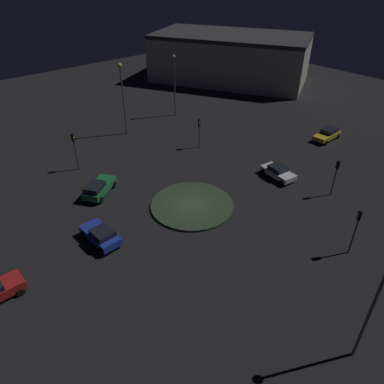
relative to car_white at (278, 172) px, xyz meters
The scene contains 14 objects.
ground_plane 11.15m from the car_white, 101.20° to the right, with size 114.90×114.90×0.00m, color black.
roundabout_island 11.14m from the car_white, 101.20° to the right, with size 8.29×8.29×0.22m, color #2D4228.
car_white is the anchor object (origin of this frame).
car_yellow 13.27m from the car_white, 97.98° to the left, with size 2.05×4.32×1.43m.
car_green 19.65m from the car_white, 120.92° to the right, with size 3.87×4.55×1.61m.
car_blue 20.65m from the car_white, 99.19° to the right, with size 4.14×2.25×1.48m.
traffic_light_northwest 11.71m from the car_white, behind, with size 0.39×0.39×3.88m.
traffic_light_west 23.07m from the car_white, 135.71° to the right, with size 0.39×0.36×4.47m.
traffic_light_northeast 6.38m from the car_white, 12.38° to the left, with size 0.37×0.40×4.03m.
traffic_light_east 13.03m from the car_white, 25.17° to the right, with size 0.39×0.36×4.37m.
streetlamp_northwest 22.99m from the car_white, behind, with size 0.47×0.47×9.05m.
streetlamp_west 22.95m from the car_white, 163.59° to the right, with size 0.57×0.57×9.61m.
streetlamp_east 22.22m from the car_white, 39.88° to the right, with size 0.58×0.58×8.76m.
store_building 38.00m from the car_white, 142.23° to the left, with size 32.31×26.54×8.62m.
Camera 1 is at (22.08, -19.32, 21.05)m, focal length 33.76 mm.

